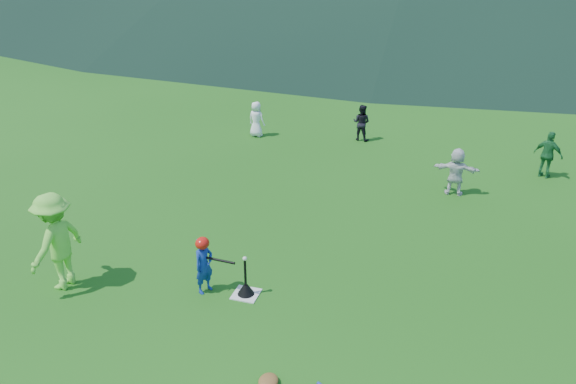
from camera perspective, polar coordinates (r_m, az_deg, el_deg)
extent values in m
plane|color=#1D5714|center=(10.08, -4.28, -10.35)|extent=(120.00, 120.00, 0.00)
cube|color=silver|center=(10.08, -4.28, -10.30)|extent=(0.45, 0.45, 0.02)
sphere|color=white|center=(9.68, -4.42, -6.76)|extent=(0.08, 0.08, 0.08)
imported|color=navy|center=(9.97, -8.54, -7.39)|extent=(0.38, 0.45, 1.05)
imported|color=#76E242|center=(10.62, -22.48, -4.67)|extent=(0.77, 1.22, 1.81)
imported|color=white|center=(17.68, -3.23, 7.40)|extent=(0.60, 0.46, 1.11)
imported|color=black|center=(17.43, 7.47, 7.01)|extent=(0.61, 0.52, 1.12)
imported|color=#206B34|center=(15.97, 24.91, 3.44)|extent=(0.79, 0.59, 1.24)
imported|color=silver|center=(14.11, 16.71, 2.00)|extent=(1.10, 0.39, 1.18)
cone|color=black|center=(10.02, -4.30, -9.83)|extent=(0.30, 0.30, 0.18)
cylinder|color=black|center=(9.83, -4.36, -8.20)|extent=(0.04, 0.04, 0.50)
ellipsoid|color=red|center=(9.75, -8.70, -5.17)|extent=(0.24, 0.26, 0.22)
cylinder|color=black|center=(9.75, -7.04, -6.88)|extent=(0.62, 0.11, 0.07)
ellipsoid|color=olive|center=(8.32, -2.01, -18.67)|extent=(0.28, 0.34, 0.13)
cube|color=gray|center=(36.16, 12.54, 15.81)|extent=(70.00, 0.03, 1.20)
cube|color=yellow|center=(36.08, 12.64, 16.81)|extent=(70.00, 0.08, 0.08)
cylinder|color=gray|center=(36.16, 12.54, 15.81)|extent=(0.07, 0.07, 1.30)
cylinder|color=#382314|center=(40.37, 8.53, 18.42)|extent=(0.56, 0.56, 3.22)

